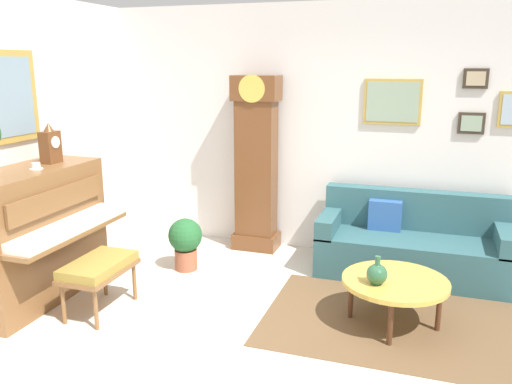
# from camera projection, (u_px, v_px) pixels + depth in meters

# --- Properties ---
(ground_plane) EXTENTS (6.40, 6.00, 0.10)m
(ground_plane) POSITION_uv_depth(u_px,v_px,m) (257.00, 353.00, 4.08)
(ground_plane) COLOR beige
(wall_back) EXTENTS (5.30, 0.13, 2.80)m
(wall_back) POSITION_uv_depth(u_px,v_px,m) (325.00, 131.00, 5.93)
(wall_back) COLOR silver
(wall_back) RESTS_ON ground_plane
(area_rug) EXTENTS (2.10, 1.50, 0.01)m
(area_rug) POSITION_uv_depth(u_px,v_px,m) (389.00, 322.00, 4.46)
(area_rug) COLOR brown
(area_rug) RESTS_ON ground_plane
(piano) EXTENTS (0.87, 1.44, 1.23)m
(piano) POSITION_uv_depth(u_px,v_px,m) (34.00, 234.00, 4.80)
(piano) COLOR brown
(piano) RESTS_ON ground_plane
(piano_bench) EXTENTS (0.42, 0.70, 0.48)m
(piano_bench) POSITION_uv_depth(u_px,v_px,m) (99.00, 268.00, 4.58)
(piano_bench) COLOR brown
(piano_bench) RESTS_ON ground_plane
(grandfather_clock) EXTENTS (0.52, 0.34, 2.03)m
(grandfather_clock) POSITION_uv_depth(u_px,v_px,m) (256.00, 169.00, 6.04)
(grandfather_clock) COLOR brown
(grandfather_clock) RESTS_ON ground_plane
(couch) EXTENTS (1.90, 0.80, 0.84)m
(couch) POSITION_uv_depth(u_px,v_px,m) (412.00, 245.00, 5.44)
(couch) COLOR #2D565B
(couch) RESTS_ON ground_plane
(coffee_table) EXTENTS (0.88, 0.88, 0.41)m
(coffee_table) POSITION_uv_depth(u_px,v_px,m) (395.00, 283.00, 4.35)
(coffee_table) COLOR gold
(coffee_table) RESTS_ON ground_plane
(mantel_clock) EXTENTS (0.13, 0.18, 0.38)m
(mantel_clock) POSITION_uv_depth(u_px,v_px,m) (50.00, 145.00, 4.92)
(mantel_clock) COLOR brown
(mantel_clock) RESTS_ON piano
(teacup) EXTENTS (0.12, 0.12, 0.06)m
(teacup) POSITION_uv_depth(u_px,v_px,m) (36.00, 167.00, 4.66)
(teacup) COLOR white
(teacup) RESTS_ON piano
(green_jug) EXTENTS (0.17, 0.17, 0.24)m
(green_jug) POSITION_uv_depth(u_px,v_px,m) (377.00, 274.00, 4.23)
(green_jug) COLOR #234C33
(green_jug) RESTS_ON coffee_table
(potted_plant) EXTENTS (0.36, 0.36, 0.56)m
(potted_plant) POSITION_uv_depth(u_px,v_px,m) (185.00, 241.00, 5.54)
(potted_plant) COLOR #935138
(potted_plant) RESTS_ON ground_plane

